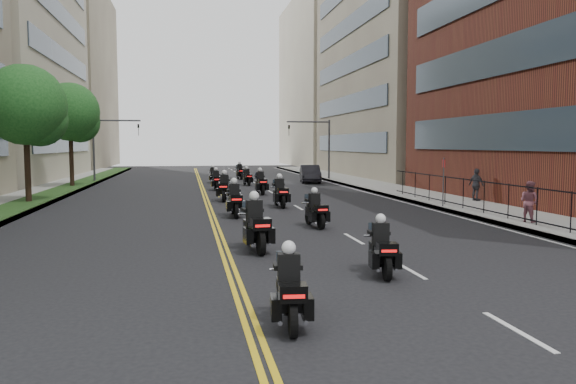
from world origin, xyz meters
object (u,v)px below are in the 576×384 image
at_px(parked_sedan, 310,174).
at_px(motorcycle_6, 224,189).
at_px(motorcycle_8, 216,181).
at_px(pedestrian_c, 476,185).
at_px(motorcycle_7, 261,184).
at_px(motorcycle_11, 240,172).
at_px(motorcycle_3, 315,211).
at_px(motorcycle_0, 289,293).
at_px(motorcycle_1, 381,251).
at_px(pedestrian_b, 529,202).
at_px(motorcycle_5, 280,194).
at_px(motorcycle_9, 247,178).
at_px(motorcycle_4, 235,201).
at_px(motorcycle_2, 255,227).
at_px(motorcycle_10, 213,176).

bearing_deg(parked_sedan, motorcycle_6, -111.80).
xyz_separation_m(motorcycle_8, pedestrian_c, (13.99, -11.96, 0.40)).
bearing_deg(motorcycle_7, motorcycle_11, 86.16).
xyz_separation_m(motorcycle_3, pedestrian_c, (11.00, 7.30, 0.43)).
bearing_deg(motorcycle_0, motorcycle_6, 94.32).
distance_m(motorcycle_1, pedestrian_b, 11.47).
bearing_deg(motorcycle_5, motorcycle_9, 88.06).
distance_m(motorcycle_8, motorcycle_11, 12.61).
relative_size(motorcycle_1, motorcycle_7, 0.88).
distance_m(motorcycle_4, pedestrian_c, 14.35).
distance_m(motorcycle_3, motorcycle_8, 19.48).
height_order(motorcycle_7, motorcycle_8, motorcycle_7).
height_order(motorcycle_7, motorcycle_9, motorcycle_7).
height_order(motorcycle_6, pedestrian_c, pedestrian_c).
bearing_deg(motorcycle_7, motorcycle_8, 120.94).
bearing_deg(pedestrian_b, motorcycle_0, 112.53).
bearing_deg(motorcycle_9, motorcycle_7, -96.69).
relative_size(motorcycle_2, motorcycle_9, 1.20).
bearing_deg(pedestrian_c, motorcycle_5, 74.78).
height_order(motorcycle_8, motorcycle_9, motorcycle_8).
bearing_deg(motorcycle_10, motorcycle_2, -92.22).
height_order(motorcycle_10, pedestrian_b, pedestrian_b).
height_order(motorcycle_6, pedestrian_b, pedestrian_b).
xyz_separation_m(motorcycle_3, motorcycle_9, (-0.27, 23.55, -0.02)).
xyz_separation_m(motorcycle_2, motorcycle_10, (0.13, 31.68, -0.13)).
height_order(motorcycle_2, motorcycle_5, motorcycle_2).
bearing_deg(motorcycle_11, motorcycle_5, -95.82).
height_order(motorcycle_1, parked_sedan, motorcycle_1).
distance_m(motorcycle_1, pedestrian_c, 19.28).
xyz_separation_m(motorcycle_0, motorcycle_5, (3.02, 19.32, 0.09)).
bearing_deg(motorcycle_7, motorcycle_9, 86.83).
bearing_deg(motorcycle_6, motorcycle_8, 97.46).
bearing_deg(motorcycle_3, motorcycle_2, -129.15).
bearing_deg(pedestrian_c, parked_sedan, 1.74).
distance_m(motorcycle_0, motorcycle_8, 31.19).
xyz_separation_m(motorcycle_3, motorcycle_8, (-2.99, 19.25, 0.02)).
bearing_deg(motorcycle_4, motorcycle_3, -53.59).
xyz_separation_m(motorcycle_4, motorcycle_10, (0.07, 23.23, -0.09)).
distance_m(motorcycle_2, motorcycle_10, 31.68).
distance_m(motorcycle_1, motorcycle_10, 35.58).
relative_size(motorcycle_8, motorcycle_11, 0.98).
bearing_deg(motorcycle_7, motorcycle_1, -93.28).
xyz_separation_m(motorcycle_6, motorcycle_9, (2.65, 12.32, -0.11)).
relative_size(motorcycle_3, motorcycle_8, 0.96).
bearing_deg(motorcycle_3, motorcycle_0, -111.26).
distance_m(motorcycle_2, motorcycle_11, 36.22).
bearing_deg(pedestrian_b, motorcycle_10, 2.76).
relative_size(motorcycle_2, motorcycle_5, 1.05).
distance_m(motorcycle_9, pedestrian_c, 19.78).
relative_size(parked_sedan, pedestrian_b, 2.75).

